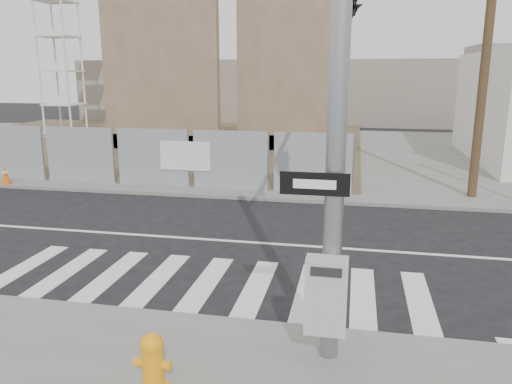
% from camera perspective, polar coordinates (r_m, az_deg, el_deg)
% --- Properties ---
extents(ground, '(100.00, 100.00, 0.00)m').
position_cam_1_polar(ground, '(12.22, -2.26, -5.68)').
color(ground, black).
rests_on(ground, ground).
extents(sidewalk_far, '(50.00, 20.00, 0.12)m').
position_cam_1_polar(sidewalk_far, '(25.67, 5.10, 4.57)').
color(sidewalk_far, slate).
rests_on(sidewalk_far, ground).
extents(signal_pole, '(0.96, 5.87, 7.00)m').
position_cam_1_polar(signal_pole, '(9.21, 10.30, 18.08)').
color(signal_pole, gray).
rests_on(signal_pole, sidewalk_near).
extents(chain_link_fence, '(24.60, 0.04, 2.00)m').
position_cam_1_polar(chain_link_fence, '(20.82, -26.60, 4.07)').
color(chain_link_fence, gray).
rests_on(chain_link_fence, sidewalk_far).
extents(concrete_wall_left, '(6.00, 1.30, 8.00)m').
position_cam_1_polar(concrete_wall_left, '(26.19, -10.72, 11.86)').
color(concrete_wall_left, brown).
rests_on(concrete_wall_left, sidewalk_far).
extents(concrete_wall_right, '(5.50, 1.30, 8.00)m').
position_cam_1_polar(concrete_wall_right, '(25.51, 4.14, 12.02)').
color(concrete_wall_right, brown).
rests_on(concrete_wall_right, sidewalk_far).
extents(utility_pole_right, '(1.60, 0.28, 10.00)m').
position_cam_1_polar(utility_pole_right, '(17.18, 25.03, 16.26)').
color(utility_pole_right, brown).
rests_on(utility_pole_right, sidewalk_far).
extents(fire_hydrant, '(0.48, 0.45, 0.78)m').
position_cam_1_polar(fire_hydrant, '(6.66, -11.72, -18.56)').
color(fire_hydrant, orange).
rests_on(fire_hydrant, sidewalk_near).
extents(traffic_cone_b, '(0.36, 0.36, 0.64)m').
position_cam_1_polar(traffic_cone_b, '(20.05, -26.71, 1.75)').
color(traffic_cone_b, '#E2580B').
rests_on(traffic_cone_b, sidewalk_far).
extents(traffic_cone_c, '(0.33, 0.33, 0.64)m').
position_cam_1_polar(traffic_cone_c, '(19.20, -17.23, 2.13)').
color(traffic_cone_c, '#EE5F0C').
rests_on(traffic_cone_c, sidewalk_far).
extents(traffic_cone_d, '(0.44, 0.44, 0.66)m').
position_cam_1_polar(traffic_cone_d, '(17.13, -0.28, 1.46)').
color(traffic_cone_d, '#ED3A0C').
rests_on(traffic_cone_d, sidewalk_far).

